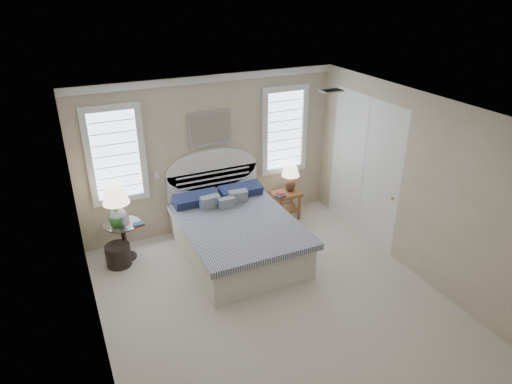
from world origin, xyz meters
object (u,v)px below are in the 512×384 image
at_px(nightstand_right, 286,199).
at_px(lamp_left, 116,202).
at_px(side_table_left, 124,237).
at_px(floor_pot, 118,255).
at_px(lamp_right, 291,175).
at_px(bed, 235,232).

relative_size(nightstand_right, lamp_left, 0.81).
height_order(side_table_left, nightstand_right, side_table_left).
distance_m(floor_pot, lamp_right, 3.27).
bearing_deg(side_table_left, bed, -19.74).
height_order(side_table_left, lamp_left, lamp_left).
height_order(side_table_left, floor_pot, side_table_left).
relative_size(bed, lamp_right, 4.35).
bearing_deg(lamp_left, side_table_left, 39.29).
bearing_deg(lamp_right, lamp_left, -176.98).
relative_size(lamp_left, lamp_right, 1.25).
xyz_separation_m(side_table_left, nightstand_right, (2.95, 0.10, -0.00)).
bearing_deg(bed, side_table_left, 160.26).
relative_size(side_table_left, floor_pot, 1.64).
xyz_separation_m(bed, lamp_left, (-1.69, 0.56, 0.64)).
height_order(bed, floor_pot, bed).
bearing_deg(nightstand_right, lamp_right, 16.07).
distance_m(bed, side_table_left, 1.75).
xyz_separation_m(nightstand_right, lamp_right, (0.09, 0.03, 0.46)).
bearing_deg(lamp_right, side_table_left, -177.61).
relative_size(bed, nightstand_right, 4.29).
bearing_deg(side_table_left, lamp_right, 2.39).
relative_size(nightstand_right, floor_pot, 1.38).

